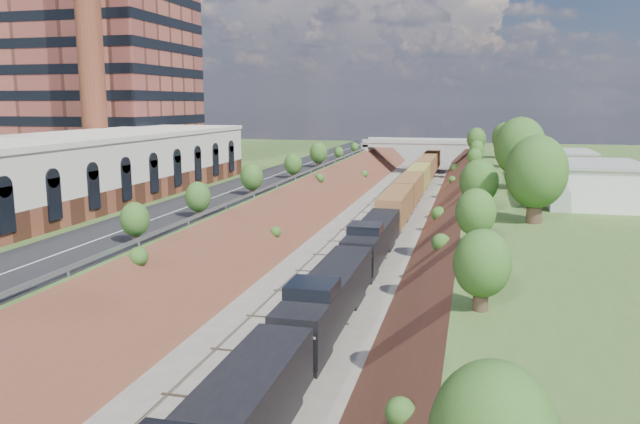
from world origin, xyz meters
TOP-DOWN VIEW (x-y plane):
  - platform_left at (-33.00, 60.00)m, footprint 44.00×180.00m
  - embankment_left at (-11.00, 60.00)m, footprint 10.00×180.00m
  - embankment_right at (11.00, 60.00)m, footprint 10.00×180.00m
  - rail_left_track at (-2.60, 60.00)m, footprint 1.58×180.00m
  - rail_right_track at (2.60, 60.00)m, footprint 1.58×180.00m
  - road at (-15.50, 60.00)m, footprint 8.00×180.00m
  - guardrail at (-11.40, 59.80)m, footprint 0.10×171.00m
  - commercial_building at (-28.00, 38.00)m, footprint 14.30×62.30m
  - smokestack at (-36.00, 56.00)m, footprint 3.20×3.20m
  - overpass at (0.00, 122.00)m, footprint 24.50×8.30m
  - white_building_near at (23.50, 52.00)m, footprint 9.00×12.00m
  - white_building_far at (23.00, 74.00)m, footprint 8.00×10.00m
  - tree_right_large at (17.00, 40.00)m, footprint 5.25×5.25m
  - tree_left_crest at (-11.80, 20.00)m, footprint 2.45×2.45m
  - freight_train at (2.60, 66.57)m, footprint 2.97×135.77m

SIDE VIEW (x-z plane):
  - embankment_left at x=-11.00m, z-range -5.00..5.00m
  - embankment_right at x=11.00m, z-range -5.00..5.00m
  - rail_left_track at x=-2.60m, z-range 0.00..0.18m
  - rail_right_track at x=2.60m, z-range 0.00..0.18m
  - platform_left at x=-33.00m, z-range 0.00..5.00m
  - freight_train at x=2.60m, z-range 0.27..4.82m
  - overpass at x=0.00m, z-range 1.22..8.62m
  - road at x=-15.50m, z-range 5.00..5.10m
  - guardrail at x=-11.40m, z-range 5.20..5.90m
  - white_building_far at x=23.00m, z-range 5.00..8.60m
  - white_building_near at x=23.50m, z-range 5.00..9.00m
  - tree_left_crest at x=-11.80m, z-range 5.26..8.82m
  - commercial_building at x=-28.00m, z-range 5.01..12.01m
  - tree_right_large at x=17.00m, z-range 5.58..13.19m
  - smokestack at x=-36.00m, z-range 5.00..45.00m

